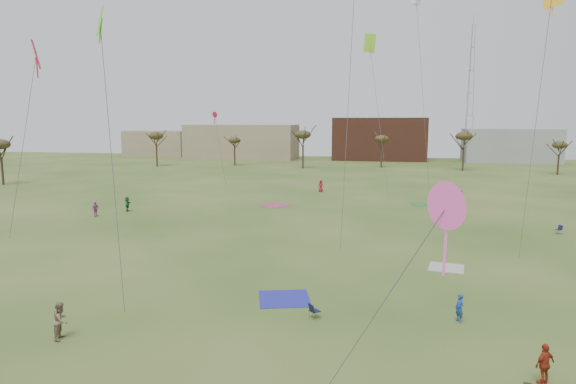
% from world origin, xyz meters
% --- Properties ---
extents(ground, '(260.00, 260.00, 0.00)m').
position_xyz_m(ground, '(0.00, 0.00, 0.00)').
color(ground, '#2D5019').
rests_on(ground, ground).
extents(flyer_near_right, '(0.61, 0.69, 1.58)m').
position_xyz_m(flyer_near_right, '(11.56, 2.28, 0.79)').
color(flyer_near_right, '#214299').
rests_on(flyer_near_right, ground).
extents(spectator_fore_a, '(1.10, 0.96, 1.78)m').
position_xyz_m(spectator_fore_a, '(14.14, -3.70, 0.89)').
color(spectator_fore_a, '#A0301B').
rests_on(spectator_fore_a, ground).
extents(spectator_fore_b, '(0.90, 1.06, 1.92)m').
position_xyz_m(spectator_fore_b, '(-8.42, -3.91, 0.96)').
color(spectator_fore_b, '#886E56').
rests_on(spectator_fore_b, ground).
extents(spectator_mid_d, '(0.67, 1.10, 1.75)m').
position_xyz_m(spectator_mid_d, '(-25.49, 25.36, 0.87)').
color(spectator_mid_d, '#AA4798').
rests_on(spectator_mid_d, ground).
extents(spectator_mid_e, '(0.94, 0.77, 1.77)m').
position_xyz_m(spectator_mid_e, '(14.01, 34.00, 0.89)').
color(spectator_mid_e, silver).
rests_on(spectator_mid_e, ground).
extents(flyer_far_a, '(1.02, 1.74, 1.79)m').
position_xyz_m(flyer_far_a, '(-23.62, 29.19, 0.89)').
color(flyer_far_a, '#21652E').
rests_on(flyer_far_a, ground).
extents(flyer_far_b, '(1.05, 0.87, 1.85)m').
position_xyz_m(flyer_far_b, '(-2.67, 50.59, 0.93)').
color(flyer_far_b, '#A41C21').
rests_on(flyer_far_b, ground).
extents(flyer_far_c, '(0.73, 1.01, 1.41)m').
position_xyz_m(flyer_far_c, '(17.61, 46.20, 0.71)').
color(flyer_far_c, navy).
rests_on(flyer_far_c, ground).
extents(blanket_blue, '(3.84, 3.84, 0.03)m').
position_xyz_m(blanket_blue, '(1.44, 3.82, 0.00)').
color(blanket_blue, '#272AAC').
rests_on(blanket_blue, ground).
extents(blanket_cream, '(2.88, 2.88, 0.03)m').
position_xyz_m(blanket_cream, '(12.04, 12.62, 0.00)').
color(blanket_cream, beige).
rests_on(blanket_cream, ground).
extents(blanket_plum, '(4.60, 4.60, 0.03)m').
position_xyz_m(blanket_plum, '(-6.82, 36.80, 0.00)').
color(blanket_plum, '#B6386C').
rests_on(blanket_plum, ground).
extents(blanket_olive, '(3.55, 3.55, 0.03)m').
position_xyz_m(blanket_olive, '(12.34, 41.44, 0.00)').
color(blanket_olive, '#2D7E32').
rests_on(blanket_olive, ground).
extents(camp_chair_center, '(0.74, 0.74, 0.87)m').
position_xyz_m(camp_chair_center, '(3.72, 1.21, 0.26)').
color(camp_chair_center, '#131736').
rests_on(camp_chair_center, ground).
extents(camp_chair_right, '(0.73, 0.71, 0.87)m').
position_xyz_m(camp_chair_right, '(24.06, 26.44, 0.26)').
color(camp_chair_right, '#15173A').
rests_on(camp_chair_right, ground).
extents(kites_aloft, '(70.09, 57.71, 27.92)m').
position_xyz_m(kites_aloft, '(7.31, 29.87, 21.61)').
color(kites_aloft, red).
rests_on(kites_aloft, ground).
extents(tree_line, '(117.44, 49.32, 8.91)m').
position_xyz_m(tree_line, '(-2.85, 79.12, 7.09)').
color(tree_line, '#3A2B1E').
rests_on(tree_line, ground).
extents(building_tan, '(32.00, 14.00, 10.00)m').
position_xyz_m(building_tan, '(-35.00, 115.00, 5.00)').
color(building_tan, '#937F60').
rests_on(building_tan, ground).
extents(building_brick, '(26.00, 16.00, 12.00)m').
position_xyz_m(building_brick, '(5.00, 120.00, 6.00)').
color(building_brick, brown).
rests_on(building_brick, ground).
extents(building_grey, '(24.00, 12.00, 9.00)m').
position_xyz_m(building_grey, '(40.00, 118.00, 4.50)').
color(building_grey, gray).
rests_on(building_grey, ground).
extents(building_tan_west, '(20.00, 12.00, 8.00)m').
position_xyz_m(building_tan_west, '(-65.00, 122.00, 4.00)').
color(building_tan_west, '#937F60').
rests_on(building_tan_west, ground).
extents(radio_tower, '(1.51, 1.72, 41.00)m').
position_xyz_m(radio_tower, '(30.00, 125.00, 19.21)').
color(radio_tower, '#9EA3A8').
rests_on(radio_tower, ground).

